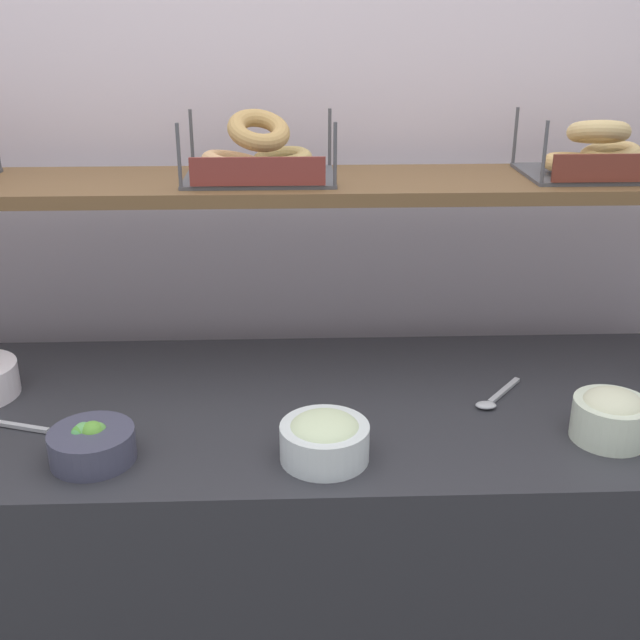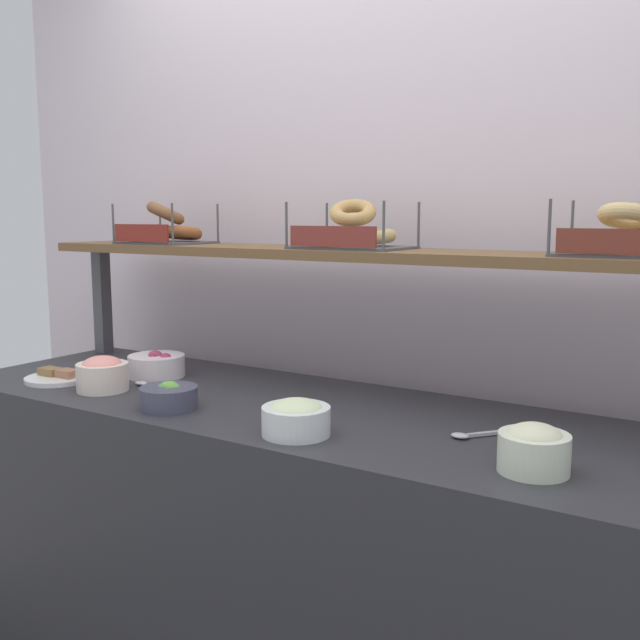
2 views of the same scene
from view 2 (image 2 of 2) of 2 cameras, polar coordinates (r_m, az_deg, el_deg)
name	(u,v)px [view 2 (image 2 of 2)]	position (r m, az deg, el deg)	size (l,w,h in m)	color
back_wall	(398,270)	(2.43, 6.21, 3.99)	(3.59, 0.06, 2.40)	silver
deli_counter	(309,552)	(2.16, -0.89, -17.91)	(2.39, 0.70, 0.85)	#2D2D33
shelf_riser_left	(102,301)	(2.92, -16.88, 1.46)	(0.05, 0.05, 0.40)	#4C4C51
upper_shelf	(357,254)	(2.17, 2.97, 5.25)	(2.35, 0.32, 0.03)	brown
bowl_veggie_mix	(169,396)	(2.04, -11.90, -5.93)	(0.16, 0.16, 0.08)	#444459
bowl_lox_spread	(102,373)	(2.29, -16.87, -4.08)	(0.16, 0.16, 0.11)	#F1DECE
bowl_scallion_spread	(296,417)	(1.76, -1.92, -7.72)	(0.17, 0.17, 0.09)	white
bowl_potato_salad	(534,448)	(1.58, 16.60, -9.72)	(0.15, 0.15, 0.10)	silver
bowl_beet_salad	(157,365)	(2.45, -12.83, -3.48)	(0.19, 0.19, 0.09)	white
serving_plate_white	(58,377)	(2.48, -20.06, -4.29)	(0.21, 0.21, 0.04)	white
serving_spoon_near_plate	(475,434)	(1.79, 12.16, -8.86)	(0.13, 0.14, 0.01)	#B7B7BC
serving_spoon_by_edge	(147,386)	(2.30, -13.57, -5.08)	(0.18, 0.07, 0.01)	#B7B7BC
bagel_basket_cinnamon_raisin	(165,230)	(2.63, -12.18, 6.99)	(0.29, 0.25, 0.16)	#4C4C51
bagel_basket_sesame	(352,233)	(2.18, 2.52, 6.93)	(0.34, 0.26, 0.16)	#4C4C51
bagel_basket_plain	(625,238)	(1.93, 23.01, 6.04)	(0.32, 0.25, 0.14)	#4C4C51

